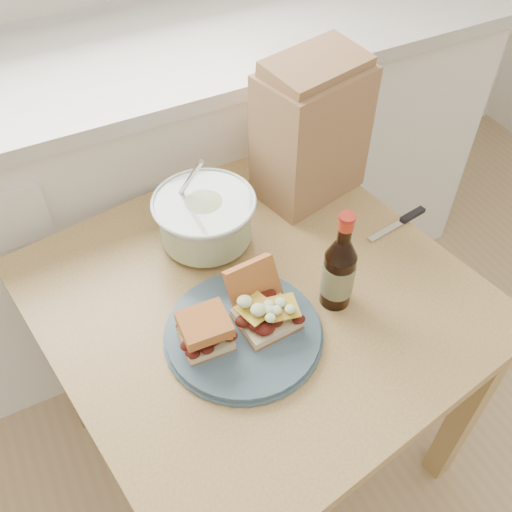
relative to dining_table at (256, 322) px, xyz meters
name	(u,v)px	position (x,y,z in m)	size (l,w,h in m)	color
cabinet_run	(119,195)	(-0.11, 0.73, -0.14)	(2.50, 0.64, 0.94)	white
dining_table	(256,322)	(0.00, 0.00, 0.00)	(0.98, 0.98, 0.71)	tan
plate	(243,333)	(-0.07, -0.09, 0.11)	(0.31, 0.31, 0.02)	#405767
sandwich_left	(205,331)	(-0.15, -0.08, 0.16)	(0.10, 0.09, 0.07)	beige
sandwich_right	(262,304)	(-0.02, -0.07, 0.16)	(0.12, 0.16, 0.10)	beige
coleslaw_bowl	(205,221)	(-0.03, 0.20, 0.17)	(0.23, 0.23, 0.23)	silver
beer_bottle	(339,271)	(0.14, -0.09, 0.20)	(0.07, 0.07, 0.24)	black
knife	(406,219)	(0.43, 0.03, 0.11)	(0.18, 0.04, 0.01)	silver
paper_bag	(311,135)	(0.28, 0.25, 0.27)	(0.25, 0.16, 0.33)	#956C48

